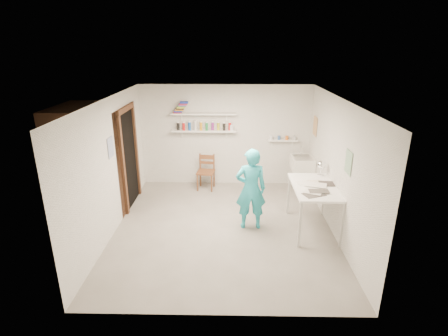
{
  "coord_description": "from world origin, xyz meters",
  "views": [
    {
      "loc": [
        0.12,
        -5.81,
        3.27
      ],
      "look_at": [
        0.0,
        0.4,
        1.05
      ],
      "focal_mm": 28.0,
      "sensor_mm": 36.0,
      "label": 1
    }
  ],
  "objects_px": {
    "man": "(251,189)",
    "work_table": "(313,208)",
    "wooden_chair": "(206,172)",
    "wall_clock": "(251,172)",
    "belfast_sink": "(302,164)",
    "desk_lamp": "(321,165)"
  },
  "relations": [
    {
      "from": "man",
      "to": "desk_lamp",
      "type": "relative_size",
      "value": 9.43
    },
    {
      "from": "wall_clock",
      "to": "wooden_chair",
      "type": "height_order",
      "value": "wall_clock"
    },
    {
      "from": "wooden_chair",
      "to": "work_table",
      "type": "relative_size",
      "value": 0.65
    },
    {
      "from": "wooden_chair",
      "to": "wall_clock",
      "type": "bearing_deg",
      "value": -50.99
    },
    {
      "from": "belfast_sink",
      "to": "work_table",
      "type": "height_order",
      "value": "work_table"
    },
    {
      "from": "man",
      "to": "wall_clock",
      "type": "bearing_deg",
      "value": -95.76
    },
    {
      "from": "man",
      "to": "wooden_chair",
      "type": "height_order",
      "value": "man"
    },
    {
      "from": "belfast_sink",
      "to": "desk_lamp",
      "type": "distance_m",
      "value": 1.26
    },
    {
      "from": "man",
      "to": "work_table",
      "type": "bearing_deg",
      "value": 173.94
    },
    {
      "from": "desk_lamp",
      "to": "belfast_sink",
      "type": "bearing_deg",
      "value": 95.05
    },
    {
      "from": "wall_clock",
      "to": "work_table",
      "type": "relative_size",
      "value": 0.21
    },
    {
      "from": "belfast_sink",
      "to": "desk_lamp",
      "type": "xyz_separation_m",
      "value": [
        0.11,
        -1.19,
        0.39
      ]
    },
    {
      "from": "man",
      "to": "desk_lamp",
      "type": "xyz_separation_m",
      "value": [
        1.36,
        0.46,
        0.32
      ]
    },
    {
      "from": "belfast_sink",
      "to": "work_table",
      "type": "relative_size",
      "value": 0.46
    },
    {
      "from": "work_table",
      "to": "desk_lamp",
      "type": "bearing_deg",
      "value": 67.58
    },
    {
      "from": "wall_clock",
      "to": "belfast_sink",
      "type": "bearing_deg",
      "value": 46.14
    },
    {
      "from": "belfast_sink",
      "to": "wall_clock",
      "type": "bearing_deg",
      "value": -130.98
    },
    {
      "from": "man",
      "to": "desk_lamp",
      "type": "distance_m",
      "value": 1.47
    },
    {
      "from": "wall_clock",
      "to": "work_table",
      "type": "height_order",
      "value": "wall_clock"
    },
    {
      "from": "wall_clock",
      "to": "desk_lamp",
      "type": "relative_size",
      "value": 1.69
    },
    {
      "from": "wooden_chair",
      "to": "desk_lamp",
      "type": "bearing_deg",
      "value": -22.49
    },
    {
      "from": "man",
      "to": "wall_clock",
      "type": "relative_size",
      "value": 5.56
    }
  ]
}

